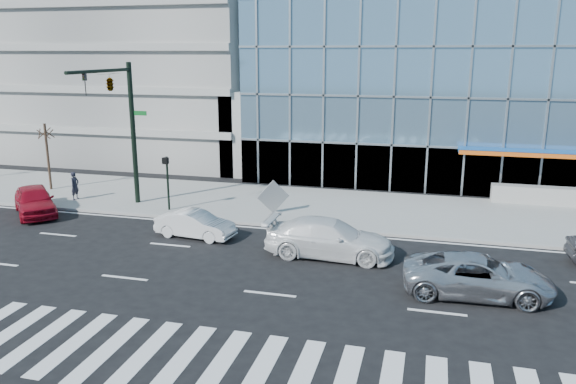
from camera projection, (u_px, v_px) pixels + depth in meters
name	position (u px, v px, depth m)	size (l,w,h in m)	color
ground	(296.00, 257.00, 24.51)	(160.00, 160.00, 0.00)	black
sidewalk	(329.00, 207.00, 32.00)	(120.00, 8.00, 0.15)	gray
theatre_building	(550.00, 67.00, 43.64)	(42.00, 26.00, 15.00)	#6D97B6
parking_garage	(152.00, 37.00, 51.36)	(24.00, 24.00, 20.00)	gray
ramp_block	(276.00, 130.00, 42.14)	(6.00, 8.00, 6.00)	gray
traffic_signal	(117.00, 100.00, 29.99)	(1.14, 5.74, 8.00)	black
ped_signal_post	(167.00, 175.00, 30.71)	(0.30, 0.33, 3.00)	black
street_tree_near	(45.00, 133.00, 35.03)	(1.10, 1.10, 4.23)	#332319
silver_suv	(478.00, 276.00, 20.51)	(2.48, 5.37, 1.49)	silver
white_suv	(329.00, 238.00, 24.41)	(2.29, 5.63, 1.63)	white
white_sedan	(195.00, 224.00, 26.96)	(1.36, 3.89, 1.28)	silver
red_sedan	(35.00, 200.00, 30.68)	(1.88, 4.67, 1.59)	maroon
pedestrian	(75.00, 186.00, 33.21)	(0.61, 0.40, 1.67)	black
tilted_panel	(273.00, 197.00, 30.37)	(1.30, 0.06, 1.30)	#969696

